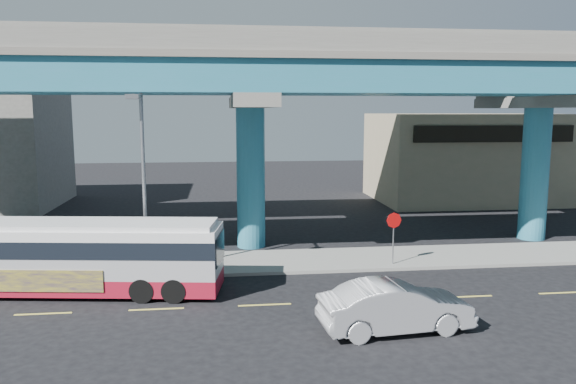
{
  "coord_description": "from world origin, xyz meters",
  "views": [
    {
      "loc": [
        -1.51,
        -20.55,
        7.25
      ],
      "look_at": [
        1.39,
        4.0,
        3.66
      ],
      "focal_mm": 35.0,
      "sensor_mm": 36.0,
      "label": 1
    }
  ],
  "objects": [
    {
      "name": "building_beige",
      "position": [
        18.0,
        22.98,
        3.51
      ],
      "size": [
        14.0,
        10.23,
        7.0
      ],
      "color": "tan",
      "rests_on": "ground"
    },
    {
      "name": "viaduct",
      "position": [
        -0.0,
        9.11,
        9.14
      ],
      "size": [
        52.0,
        12.4,
        11.7
      ],
      "color": "teal",
      "rests_on": "ground"
    },
    {
      "name": "lane_markings",
      "position": [
        -0.0,
        -0.3,
        0.01
      ],
      "size": [
        58.0,
        0.12,
        0.01
      ],
      "color": "#D8C64C",
      "rests_on": "ground"
    },
    {
      "name": "sedan",
      "position": [
        4.11,
        -3.32,
        0.83
      ],
      "size": [
        2.76,
        5.41,
        1.67
      ],
      "primitive_type": "imported",
      "rotation": [
        0.0,
        0.0,
        1.67
      ],
      "color": "#AAAAAF",
      "rests_on": "ground"
    },
    {
      "name": "stop_sign",
      "position": [
        6.36,
        4.18,
        1.9
      ],
      "size": [
        0.73,
        0.12,
        2.44
      ],
      "rotation": [
        0.0,
        0.0,
        -0.27
      ],
      "color": "gray",
      "rests_on": "sidewalk"
    },
    {
      "name": "ground",
      "position": [
        0.0,
        0.0,
        0.0
      ],
      "size": [
        120.0,
        120.0,
        0.0
      ],
      "primitive_type": "plane",
      "color": "black",
      "rests_on": "ground"
    },
    {
      "name": "sidewalk",
      "position": [
        0.0,
        5.5,
        0.07
      ],
      "size": [
        70.0,
        4.0,
        0.15
      ],
      "primitive_type": "cube",
      "color": "gray",
      "rests_on": "ground"
    },
    {
      "name": "parked_car",
      "position": [
        -9.86,
        5.73,
        0.87
      ],
      "size": [
        4.37,
        5.32,
        1.45
      ],
      "primitive_type": "imported",
      "rotation": [
        0.0,
        0.0,
        1.23
      ],
      "color": "#2C2D31",
      "rests_on": "sidewalk"
    },
    {
      "name": "transit_bus",
      "position": [
        -7.25,
        1.98,
        1.6
      ],
      "size": [
        11.59,
        4.02,
        2.92
      ],
      "rotation": [
        0.0,
        0.0,
        -0.14
      ],
      "color": "maroon",
      "rests_on": "ground"
    },
    {
      "name": "street_lamp",
      "position": [
        -4.87,
        3.43,
        5.27
      ],
      "size": [
        0.5,
        2.57,
        7.9
      ],
      "color": "gray",
      "rests_on": "sidewalk"
    }
  ]
}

